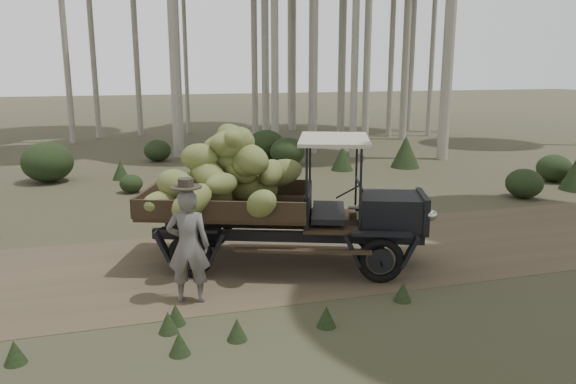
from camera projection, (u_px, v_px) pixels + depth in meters
name	position (u px, v px, depth m)	size (l,w,h in m)	color
ground	(262.00, 261.00, 10.20)	(120.00, 120.00, 0.00)	#473D2B
dirt_track	(262.00, 261.00, 10.20)	(70.00, 4.00, 0.01)	brown
banana_truck	(254.00, 185.00, 9.78)	(5.18, 3.27, 2.58)	black
farmer	(188.00, 245.00, 8.28)	(0.72, 0.57, 1.89)	#5E5B56
undergrowth	(189.00, 219.00, 11.02)	(22.14, 22.13, 1.38)	#233319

